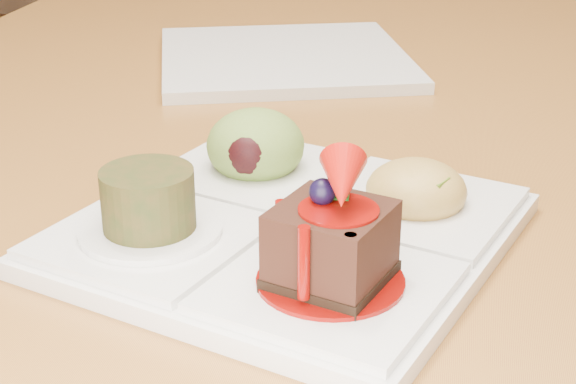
# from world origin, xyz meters

# --- Properties ---
(dining_table) EXTENTS (1.00, 1.80, 0.75)m
(dining_table) POSITION_xyz_m (0.00, 0.00, 0.68)
(dining_table) COLOR olive
(dining_table) RESTS_ON ground
(sampler_plate) EXTENTS (0.32, 0.32, 0.10)m
(sampler_plate) POSITION_xyz_m (-0.00, -0.71, 0.77)
(sampler_plate) COLOR silver
(sampler_plate) RESTS_ON dining_table
(second_plate) EXTENTS (0.33, 0.33, 0.01)m
(second_plate) POSITION_xyz_m (-0.09, -0.30, 0.76)
(second_plate) COLOR silver
(second_plate) RESTS_ON dining_table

